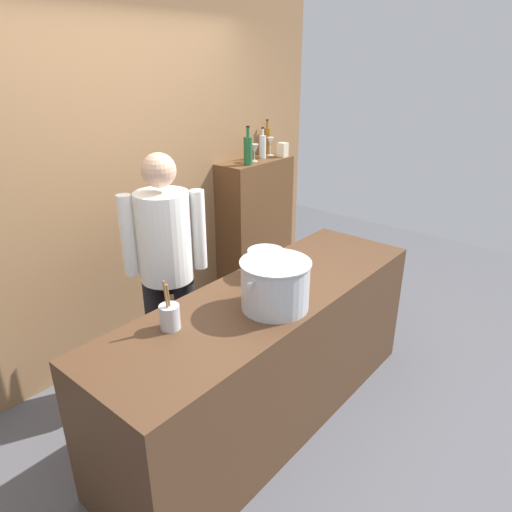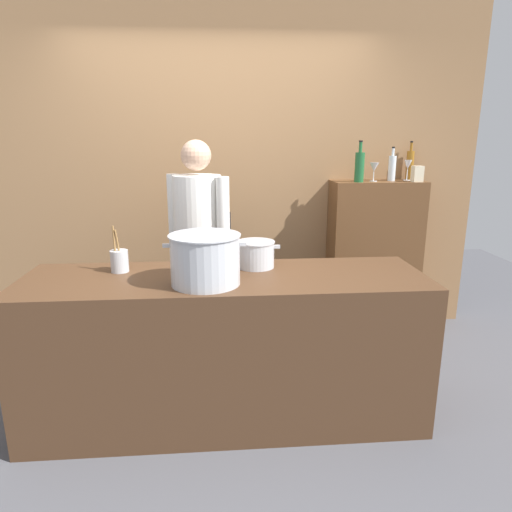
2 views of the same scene
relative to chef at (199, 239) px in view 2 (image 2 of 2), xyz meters
The scene contains 14 objects.
ground_plane 1.21m from the chef, 76.14° to the right, with size 8.00×8.00×0.00m, color #4C4C51.
brick_back_panel 0.89m from the chef, 75.96° to the left, with size 4.40×0.10×3.00m, color olive.
prep_counter 0.89m from the chef, 76.14° to the right, with size 2.33×0.70×0.90m, color #472D1C.
bar_cabinet 1.58m from the chef, 18.29° to the left, with size 0.76×0.32×1.32m, color brown.
chef is the anchor object (origin of this frame).
stockpot_large 0.84m from the chef, 85.42° to the right, with size 0.45×0.39×0.27m.
stockpot_small 0.65m from the chef, 55.44° to the right, with size 0.30×0.23×0.16m.
utensil_crock 0.72m from the chef, 128.43° to the right, with size 0.10×0.10×0.28m.
wine_bottle_green 1.42m from the chef, 17.48° to the left, with size 0.08×0.08×0.33m.
wine_bottle_clear 1.72m from the chef, 17.17° to the left, with size 0.06×0.06×0.28m.
wine_bottle_amber 1.93m from the chef, 18.42° to the left, with size 0.06×0.06×0.32m.
wine_glass_wide 1.86m from the chef, 16.48° to the left, with size 0.07×0.07×0.17m.
wine_glass_tall 1.55m from the chef, 17.48° to the left, with size 0.08×0.08×0.15m.
spice_tin_cream 1.85m from the chef, 12.53° to the left, with size 0.08×0.08×0.13m, color beige.
Camera 2 is at (-0.03, -2.50, 1.67)m, focal length 31.85 mm.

